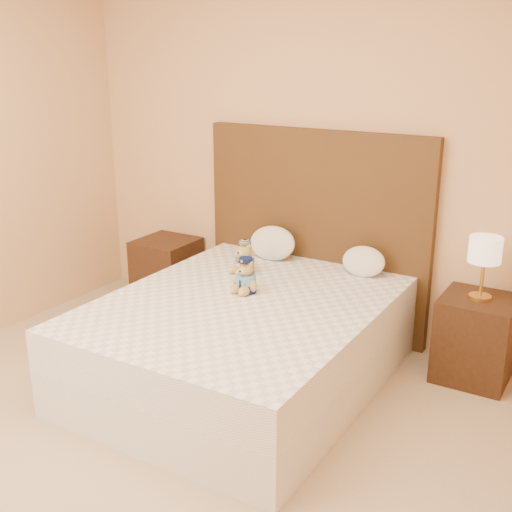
{
  "coord_description": "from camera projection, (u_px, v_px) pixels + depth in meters",
  "views": [
    {
      "loc": [
        1.97,
        -1.93,
        2.04
      ],
      "look_at": [
        -0.06,
        1.45,
        0.76
      ],
      "focal_mm": 45.0,
      "sensor_mm": 36.0,
      "label": 1
    }
  ],
  "objects": [
    {
      "name": "room_walls",
      "position": [
        157.0,
        101.0,
        2.98
      ],
      "size": [
        4.04,
        4.52,
        2.72
      ],
      "color": "tan",
      "rests_on": "ground"
    },
    {
      "name": "ground",
      "position": [
        115.0,
        482.0,
        3.16
      ],
      "size": [
        4.0,
        4.5,
        0.0
      ],
      "primitive_type": "cube",
      "color": "#C2AC8B",
      "rests_on": "ground"
    },
    {
      "name": "lamp",
      "position": [
        485.0,
        253.0,
        3.92
      ],
      "size": [
        0.2,
        0.2,
        0.4
      ],
      "color": "gold",
      "rests_on": "nightstand_right"
    },
    {
      "name": "bed",
      "position": [
        243.0,
        341.0,
        4.06
      ],
      "size": [
        1.6,
        2.0,
        0.55
      ],
      "color": "white",
      "rests_on": "ground"
    },
    {
      "name": "nightstand_right",
      "position": [
        475.0,
        338.0,
        4.1
      ],
      "size": [
        0.45,
        0.45,
        0.55
      ],
      "primitive_type": "cube",
      "color": "#3D2013",
      "rests_on": "ground"
    },
    {
      "name": "teddy_police",
      "position": [
        246.0,
        275.0,
        4.09
      ],
      "size": [
        0.22,
        0.21,
        0.23
      ],
      "primitive_type": null,
      "rotation": [
        0.0,
        0.0,
        -0.13
      ],
      "color": "#A87C41",
      "rests_on": "bed"
    },
    {
      "name": "pillow_left",
      "position": [
        272.0,
        241.0,
        4.74
      ],
      "size": [
        0.37,
        0.24,
        0.26
      ],
      "primitive_type": "ellipsoid",
      "color": "white",
      "rests_on": "bed"
    },
    {
      "name": "teddy_prisoner",
      "position": [
        245.0,
        257.0,
        4.44
      ],
      "size": [
        0.25,
        0.24,
        0.22
      ],
      "primitive_type": null,
      "rotation": [
        0.0,
        0.0,
        -0.31
      ],
      "color": "#A87C41",
      "rests_on": "bed"
    },
    {
      "name": "pillow_right",
      "position": [
        364.0,
        260.0,
        4.39
      ],
      "size": [
        0.31,
        0.2,
        0.22
      ],
      "primitive_type": "ellipsoid",
      "color": "white",
      "rests_on": "bed"
    },
    {
      "name": "nightstand_left",
      "position": [
        167.0,
        272.0,
        5.32
      ],
      "size": [
        0.45,
        0.45,
        0.55
      ],
      "primitive_type": "cube",
      "color": "#3D2013",
      "rests_on": "ground"
    },
    {
      "name": "headboard",
      "position": [
        315.0,
        232.0,
        4.74
      ],
      "size": [
        1.75,
        0.08,
        1.5
      ],
      "primitive_type": "cube",
      "color": "#482D15",
      "rests_on": "ground"
    }
  ]
}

